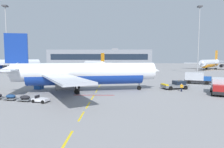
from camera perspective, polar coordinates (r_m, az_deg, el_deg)
name	(u,v)px	position (r m, az deg, el deg)	size (l,w,h in m)	color
ground	(177,83)	(57.70, 19.12, -2.64)	(400.00, 400.00, 0.00)	gray
apron_paint_markings	(100,85)	(51.17, -3.60, -3.30)	(8.00, 92.66, 0.01)	yellow
airliner_foreground	(84,73)	(41.27, -8.53, 0.19)	(34.69, 34.03, 12.20)	white
pushback_tug	(176,85)	(47.09, 18.62, -3.17)	(6.52, 4.32, 2.08)	slate
airliner_mid_left	(210,63)	(131.82, 27.53, 2.90)	(28.20, 30.58, 12.23)	silver
airliner_far_center	(94,64)	(124.84, -5.34, 3.05)	(25.08, 26.82, 10.16)	white
airliner_far_right	(10,64)	(113.65, -28.46, 2.69)	(29.70, 32.12, 12.59)	silver
fuel_service_truck	(197,78)	(58.37, 24.21, -1.09)	(7.39, 4.77, 3.14)	black
ground_power_truck	(219,86)	(43.77, 29.42, -3.16)	(5.06, 7.37, 3.14)	black
baggage_train	(18,97)	(36.38, -26.48, -6.34)	(11.57, 4.54, 1.14)	silver
ground_crew_worker	(182,87)	(43.65, 20.22, -3.73)	(0.54, 0.51, 1.72)	#191E38
uld_cargo_container	(39,86)	(47.48, -21.19, -3.30)	(1.98, 1.96, 1.60)	#194C9E
apron_light_mast_near	(6,33)	(84.95, -29.23, 10.67)	(1.80, 1.80, 27.20)	slate
apron_light_mast_far	(199,33)	(91.01, 24.70, 11.11)	(1.80, 1.80, 29.24)	slate
terminal_satellite	(100,58)	(185.77, -3.57, 4.92)	(96.10, 26.88, 16.32)	gray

